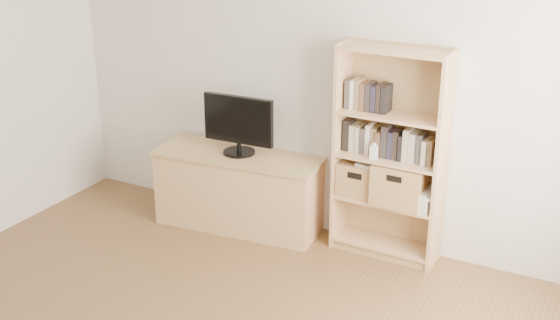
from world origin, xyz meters
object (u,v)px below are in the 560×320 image
Objects in this scene: basket_left at (361,178)px; baby_monitor at (374,152)px; bookshelf at (389,155)px; basket_right at (400,183)px; laptop at (381,165)px; tv_stand at (240,191)px; television at (239,125)px.

baby_monitor is at bearing -35.01° from basket_left.
bookshelf reaches higher than baby_monitor.
basket_right is 0.19m from laptop.
basket_right is at bearing -0.85° from basket_left.
tv_stand is at bearing -173.31° from basket_left.
laptop is (1.16, 0.10, -0.15)m from television.
baby_monitor is at bearing -1.31° from television.
laptop is at bearing 2.43° from television.
tv_stand is 1.24m from baby_monitor.
tv_stand is 4.28× the size of basket_left.
basket_left is (1.00, 0.11, -0.29)m from television.
basket_right is at bearing -0.98° from tv_stand.
tv_stand is 1.04m from basket_left.
television reaches higher than basket_right.
basket_left is 0.31m from basket_right.
tv_stand is at bearing -178.04° from baby_monitor.
bookshelf reaches higher than tv_stand.
basket_right is 1.16× the size of laptop.
laptop is at bearing -3.27° from basket_left.
basket_left is (-0.12, 0.09, -0.26)m from baby_monitor.
basket_right reaches higher than basket_left.
television is at bearing -176.08° from basket_right.
basket_left is at bearing 0.79° from tv_stand.
bookshelf is (1.21, 0.11, 0.49)m from tv_stand.
baby_monitor is 0.28× the size of basket_right.
television is 1.34m from basket_right.
laptop is (0.16, -0.01, 0.14)m from basket_left.
baby_monitor reaches higher than tv_stand.
bookshelf is at bearing 2.68° from television.
laptop is at bearing -168.22° from bookshelf.
laptop is at bearing -179.29° from basket_right.
bookshelf is 5.00× the size of laptop.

